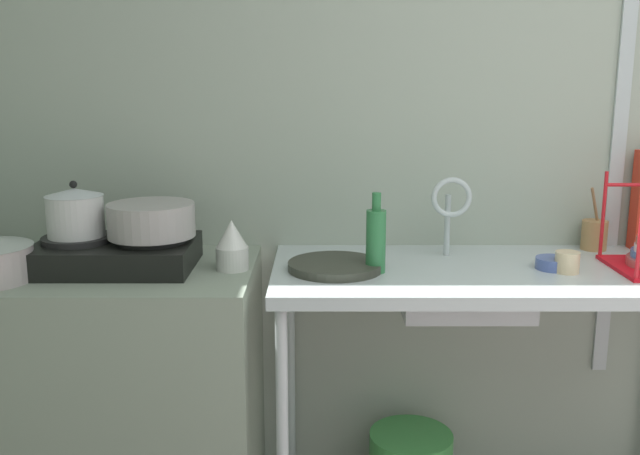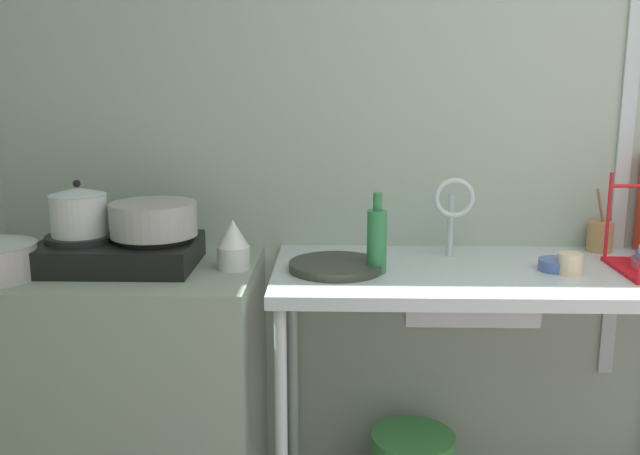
# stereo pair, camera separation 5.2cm
# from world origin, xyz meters

# --- Properties ---
(wall_metal_strip) EXTENTS (0.05, 0.01, 2.09)m
(wall_metal_strip) POSITION_xyz_m (-0.16, 1.87, 1.44)
(wall_metal_strip) COLOR #B4C0C2
(counter_concrete) EXTENTS (0.91, 0.62, 0.87)m
(counter_concrete) POSITION_xyz_m (-1.87, 1.56, 0.43)
(counter_concrete) COLOR gray
(counter_concrete) RESTS_ON ground
(counter_sink) EXTENTS (1.42, 0.62, 0.87)m
(counter_sink) POSITION_xyz_m (-0.64, 1.56, 0.80)
(counter_sink) COLOR #B4C0C2
(counter_sink) RESTS_ON ground
(stove) EXTENTS (0.49, 0.35, 0.10)m
(stove) POSITION_xyz_m (-1.85, 1.56, 0.92)
(stove) COLOR black
(stove) RESTS_ON counter_concrete
(pot_on_left_burner) EXTENTS (0.18, 0.18, 0.18)m
(pot_on_left_burner) POSITION_xyz_m (-1.97, 1.56, 1.05)
(pot_on_left_burner) COLOR silver
(pot_on_left_burner) RESTS_ON stove
(pot_on_right_burner) EXTENTS (0.27, 0.27, 0.11)m
(pot_on_right_burner) POSITION_xyz_m (-1.73, 1.56, 1.02)
(pot_on_right_burner) COLOR #9F9A97
(pot_on_right_burner) RESTS_ON stove
(percolator) EXTENTS (0.10, 0.10, 0.16)m
(percolator) POSITION_xyz_m (-1.48, 1.55, 0.94)
(percolator) COLOR silver
(percolator) RESTS_ON counter_concrete
(sink_basin) EXTENTS (0.40, 0.28, 0.14)m
(sink_basin) POSITION_xyz_m (-0.74, 1.56, 0.80)
(sink_basin) COLOR #B4C0C2
(sink_basin) RESTS_ON counter_sink
(faucet) EXTENTS (0.13, 0.08, 0.28)m
(faucet) POSITION_xyz_m (-0.77, 1.68, 1.05)
(faucet) COLOR #B4C0C2
(faucet) RESTS_ON counter_sink
(frying_pan) EXTENTS (0.30, 0.30, 0.03)m
(frying_pan) POSITION_xyz_m (-1.16, 1.54, 0.88)
(frying_pan) COLOR #31342A
(frying_pan) RESTS_ON counter_sink
(cup_by_rack) EXTENTS (0.07, 0.07, 0.07)m
(cup_by_rack) POSITION_xyz_m (-0.44, 1.51, 0.90)
(cup_by_rack) COLOR beige
(cup_by_rack) RESTS_ON counter_sink
(small_bowl_on_drainboard) EXTENTS (0.11, 0.11, 0.04)m
(small_bowl_on_drainboard) POSITION_xyz_m (-0.47, 1.55, 0.89)
(small_bowl_on_drainboard) COLOR #4B5FA5
(small_bowl_on_drainboard) RESTS_ON counter_sink
(bottle_by_sink) EXTENTS (0.06, 0.06, 0.25)m
(bottle_by_sink) POSITION_xyz_m (-1.03, 1.52, 0.97)
(bottle_by_sink) COLOR #2B703D
(bottle_by_sink) RESTS_ON counter_sink
(utensil_jar) EXTENTS (0.09, 0.09, 0.22)m
(utensil_jar) POSITION_xyz_m (-0.24, 1.81, 0.92)
(utensil_jar) COLOR #A57B4A
(utensil_jar) RESTS_ON counter_sink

